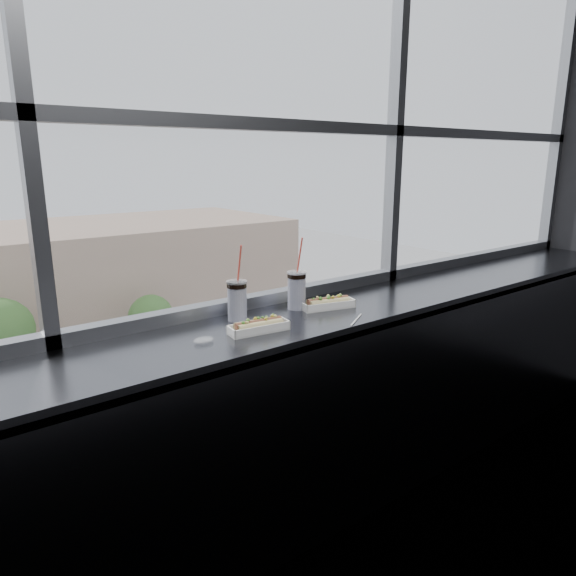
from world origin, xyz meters
TOP-DOWN VIEW (x-y plane):
  - wall_back_lower at (0.00, 1.50)m, footprint 6.00×0.00m
  - window_glass at (0.00, 1.52)m, footprint 6.00×0.00m
  - window_mullions at (0.00, 1.50)m, footprint 6.00×0.08m
  - counter at (0.00, 1.23)m, footprint 6.00×0.55m
  - counter_fascia at (0.00, 0.97)m, footprint 6.00×0.04m
  - hotdog_tray_left at (-0.23, 1.15)m, footprint 0.28×0.12m
  - hotdog_tray_right at (0.26, 1.24)m, footprint 0.29×0.16m
  - soda_cup_left at (-0.21, 1.35)m, footprint 0.10×0.10m
  - soda_cup_right at (0.13, 1.33)m, footprint 0.10×0.10m
  - loose_straw at (0.23, 1.01)m, footprint 0.17×0.10m
  - wrapper at (-0.49, 1.18)m, footprint 0.09×0.07m
  - car_near_c at (0.15, 17.50)m, footprint 3.00×6.00m
  - car_far_c at (11.51, 25.50)m, footprint 3.47×6.60m
  - car_near_e at (12.14, 17.50)m, footprint 2.91×6.20m
  - pedestrian_c at (6.33, 30.47)m, footprint 0.75×1.00m
  - pedestrian_d at (9.45, 30.55)m, footprint 0.84×0.63m
  - tree_right at (10.61, 29.50)m, footprint 2.88×2.88m

SIDE VIEW (x-z plane):
  - pedestrian_d at x=9.45m, z-range -10.96..-9.07m
  - car_near_c at x=0.15m, z-range -10.94..-9.02m
  - car_near_e at x=12.14m, z-range -10.94..-8.92m
  - car_far_c at x=11.51m, z-range -10.94..-8.84m
  - pedestrian_c at x=6.33m, z-range -10.96..-8.72m
  - tree_right at x=10.61m, z-range -10.20..-5.70m
  - wall_back_lower at x=0.00m, z-range -2.45..3.55m
  - counter_fascia at x=0.00m, z-range 0.03..1.07m
  - counter at x=0.00m, z-range 1.04..1.10m
  - loose_straw at x=0.23m, z-range 1.10..1.11m
  - wrapper at x=-0.49m, z-range 1.10..1.12m
  - hotdog_tray_left at x=-0.23m, z-range 1.09..1.16m
  - hotdog_tray_right at x=0.26m, z-range 1.09..1.16m
  - soda_cup_left at x=-0.21m, z-range 1.02..1.38m
  - soda_cup_right at x=0.13m, z-range 1.02..1.39m
  - window_glass at x=0.00m, z-range -0.70..5.30m
  - window_mullions at x=0.00m, z-range 1.10..3.50m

